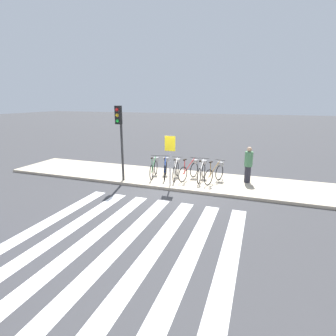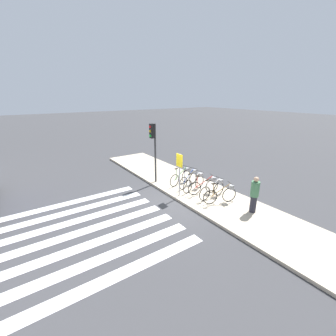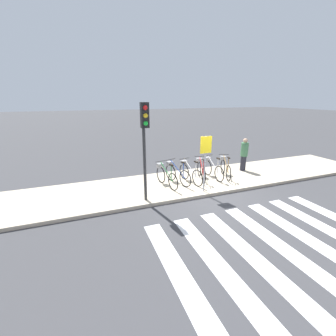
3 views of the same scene
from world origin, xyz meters
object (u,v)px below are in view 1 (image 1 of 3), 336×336
Objects in this scene: parked_bicycle_1 at (165,168)px; parked_bicycle_3 at (190,170)px; sign_post at (170,152)px; pedestrian at (248,164)px; parked_bicycle_2 at (176,169)px; parked_bicycle_4 at (202,171)px; parked_bicycle_5 at (215,172)px; parked_bicycle_0 at (154,167)px; traffic_light at (120,128)px.

parked_bicycle_1 is 1.00× the size of parked_bicycle_3.
sign_post is at bearing -113.81° from parked_bicycle_3.
parked_bicycle_2 is at bearing -171.26° from pedestrian.
parked_bicycle_1 is at bearing -178.63° from parked_bicycle_4.
parked_bicycle_1 is 0.55m from parked_bicycle_2.
pedestrian is at bearing 27.35° from sign_post.
parked_bicycle_2 is 1.04× the size of parked_bicycle_5.
parked_bicycle_0 is at bearing -178.04° from parked_bicycle_2.
parked_bicycle_0 is 0.99× the size of parked_bicycle_4.
pedestrian is 0.48× the size of traffic_light.
traffic_light is 1.56× the size of sign_post.
parked_bicycle_0 is at bearing -178.47° from parked_bicycle_5.
parked_bicycle_0 is 1.83m from sign_post.
parked_bicycle_2 is 3.08m from traffic_light.
parked_bicycle_5 is at bearing 1.27° from parked_bicycle_2.
parked_bicycle_0 is at bearing -172.97° from pedestrian.
parked_bicycle_1 is 1.65m from sign_post.
parked_bicycle_2 is 1.03× the size of pedestrian.
parked_bicycle_5 is (2.83, 0.08, 0.00)m from parked_bicycle_0.
parked_bicycle_5 is at bearing 33.59° from sign_post.
parked_bicycle_1 is at bearing 118.29° from sign_post.
parked_bicycle_4 is 0.62m from parked_bicycle_5.
parked_bicycle_1 is 1.16m from parked_bicycle_3.
parked_bicycle_3 is 0.75× the size of sign_post.
parked_bicycle_5 is at bearing -8.45° from parked_bicycle_4.
parked_bicycle_4 and parked_bicycle_5 have the same top height.
parked_bicycle_0 and parked_bicycle_4 have the same top height.
pedestrian is at bearing 8.25° from parked_bicycle_3.
parked_bicycle_0 is 1.03× the size of parked_bicycle_3.
sign_post is at bearing -85.56° from parked_bicycle_2.
pedestrian is 3.44m from sign_post.
parked_bicycle_0 is at bearing -175.72° from parked_bicycle_4.
parked_bicycle_0 is at bearing -174.79° from parked_bicycle_3.
parked_bicycle_3 is at bearing -178.58° from parked_bicycle_4.
traffic_light is 2.41m from sign_post.
parked_bicycle_0 is at bearing -166.29° from parked_bicycle_1.
parked_bicycle_1 is 2.31m from parked_bicycle_5.
parked_bicycle_1 is 0.97× the size of parked_bicycle_2.
sign_post is at bearing -61.71° from parked_bicycle_1.
parked_bicycle_4 is 0.78× the size of sign_post.
parked_bicycle_4 is (0.55, 0.01, 0.00)m from parked_bicycle_3.
parked_bicycle_4 is at bearing 4.28° from parked_bicycle_0.
parked_bicycle_1 and parked_bicycle_5 have the same top height.
traffic_light is at bearing -159.05° from parked_bicycle_4.
parked_bicycle_3 is at bearing 1.35° from parked_bicycle_1.
parked_bicycle_3 is 0.48× the size of traffic_light.
parked_bicycle_0 is 2.45m from traffic_light.
pedestrian reaches higher than parked_bicycle_1.
traffic_light reaches higher than parked_bicycle_1.
parked_bicycle_3 is at bearing 176.21° from parked_bicycle_5.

